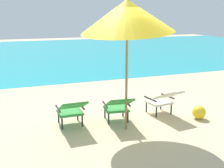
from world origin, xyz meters
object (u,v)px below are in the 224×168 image
Objects in this scene: lounge_chair_center at (118,106)px; beach_umbrella_center at (127,16)px; lounge_chair_right at (163,99)px; beach_ball at (199,112)px; lounge_chair_left at (72,109)px.

beach_umbrella_center is at bearing -85.54° from lounge_chair_center.
lounge_chair_right is at bearing 4.05° from lounge_chair_center.
lounge_chair_center and lounge_chair_right have the same top height.
beach_umbrella_center is 2.85m from beach_ball.
beach_umbrella_center reaches higher than lounge_chair_right.
beach_umbrella_center is at bearing -158.59° from lounge_chair_right.
lounge_chair_left and lounge_chair_center have the same top height.
lounge_chair_center is at bearing 167.28° from beach_ball.
lounge_chair_left is 2.26m from beach_umbrella_center.
lounge_chair_center is at bearing 94.46° from beach_umbrella_center.
beach_umbrella_center is at bearing 178.61° from beach_ball.
lounge_chair_left is 2.23m from lounge_chair_right.
lounge_chair_right is 2.95× the size of beach_ball.
lounge_chair_right is at bearing 142.36° from beach_ball.
lounge_chair_center is 1.93m from beach_ball.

